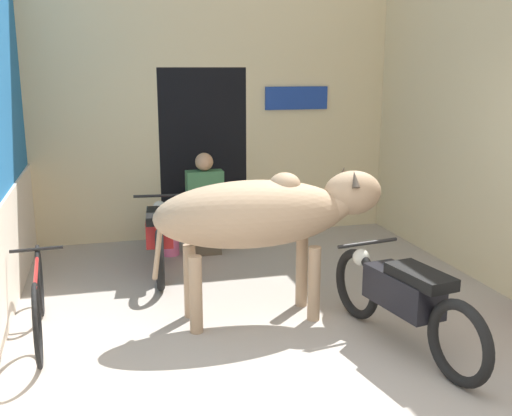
# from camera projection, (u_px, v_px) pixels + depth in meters

# --- Properties ---
(ground_plane) EXTENTS (30.00, 30.00, 0.00)m
(ground_plane) POSITION_uv_depth(u_px,v_px,m) (345.00, 411.00, 3.88)
(ground_plane) COLOR #9E9389
(wall_back_with_doorway) EXTENTS (4.59, 0.93, 3.71)m
(wall_back_with_doorway) POSITION_uv_depth(u_px,v_px,m) (208.00, 114.00, 7.82)
(wall_back_with_doorway) COLOR beige
(wall_back_with_doorway) RESTS_ON ground_plane
(wall_right_with_door) EXTENTS (0.22, 4.33, 3.71)m
(wall_right_with_door) POSITION_uv_depth(u_px,v_px,m) (489.00, 102.00, 6.03)
(wall_right_with_door) COLOR beige
(wall_right_with_door) RESTS_ON ground_plane
(cow) EXTENTS (2.05, 0.62, 1.32)m
(cow) POSITION_uv_depth(u_px,v_px,m) (265.00, 214.00, 5.13)
(cow) COLOR tan
(cow) RESTS_ON ground_plane
(motorcycle_near) EXTENTS (0.58, 1.88, 0.74)m
(motorcycle_near) POSITION_uv_depth(u_px,v_px,m) (403.00, 297.00, 4.68)
(motorcycle_near) COLOR black
(motorcycle_near) RESTS_ON ground_plane
(motorcycle_far) EXTENTS (0.58, 1.87, 0.74)m
(motorcycle_far) POSITION_uv_depth(u_px,v_px,m) (160.00, 233.00, 6.51)
(motorcycle_far) COLOR black
(motorcycle_far) RESTS_ON ground_plane
(bicycle) EXTENTS (0.44, 1.64, 0.65)m
(bicycle) POSITION_uv_depth(u_px,v_px,m) (39.00, 299.00, 4.87)
(bicycle) COLOR black
(bicycle) RESTS_ON ground_plane
(shopkeeper_seated) EXTENTS (0.44, 0.34, 1.19)m
(shopkeeper_seated) POSITION_uv_depth(u_px,v_px,m) (206.00, 201.00, 7.09)
(shopkeeper_seated) COLOR brown
(shopkeeper_seated) RESTS_ON ground_plane
(plastic_stool) EXTENTS (0.31, 0.31, 0.46)m
(plastic_stool) POSITION_uv_depth(u_px,v_px,m) (170.00, 235.00, 7.06)
(plastic_stool) COLOR #DB6093
(plastic_stool) RESTS_ON ground_plane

